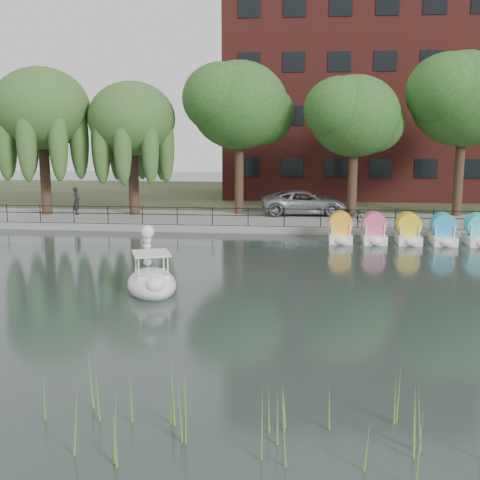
% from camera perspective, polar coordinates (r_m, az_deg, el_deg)
% --- Properties ---
extents(ground_plane, '(120.00, 120.00, 0.00)m').
position_cam_1_polar(ground_plane, '(20.62, -2.53, -5.56)').
color(ground_plane, '#35423E').
extents(promenade, '(40.00, 6.00, 0.40)m').
position_cam_1_polar(promenade, '(36.14, 1.16, 1.77)').
color(promenade, gray).
rests_on(promenade, ground_plane).
extents(kerb, '(40.00, 0.25, 0.40)m').
position_cam_1_polar(kerb, '(33.24, 0.74, 1.00)').
color(kerb, gray).
rests_on(kerb, ground_plane).
extents(land_strip, '(60.00, 22.00, 0.36)m').
position_cam_1_polar(land_strip, '(49.99, 2.49, 4.19)').
color(land_strip, '#47512D').
rests_on(land_strip, ground_plane).
extents(railing, '(32.00, 0.05, 1.00)m').
position_cam_1_polar(railing, '(33.29, 0.77, 2.66)').
color(railing, black).
rests_on(railing, promenade).
extents(apartment_building, '(20.00, 10.07, 18.00)m').
position_cam_1_polar(apartment_building, '(49.86, 10.90, 14.57)').
color(apartment_building, '#4C1E16').
rests_on(apartment_building, land_strip).
extents(willow_left, '(5.88, 5.88, 9.01)m').
position_cam_1_polar(willow_left, '(39.47, -18.32, 11.71)').
color(willow_left, '#473323').
rests_on(willow_left, promenade).
extents(willow_mid, '(5.32, 5.32, 8.15)m').
position_cam_1_polar(willow_mid, '(38.05, -10.23, 11.19)').
color(willow_mid, '#473323').
rests_on(willow_mid, promenade).
extents(broadleaf_center, '(6.00, 6.00, 9.25)m').
position_cam_1_polar(broadleaf_center, '(37.82, -0.09, 12.59)').
color(broadleaf_center, '#473323').
rests_on(broadleaf_center, promenade).
extents(broadleaf_right, '(5.40, 5.40, 8.32)m').
position_cam_1_polar(broadleaf_right, '(37.22, 10.82, 11.40)').
color(broadleaf_right, '#473323').
rests_on(broadleaf_right, promenade).
extents(broadleaf_far, '(6.30, 6.30, 9.71)m').
position_cam_1_polar(broadleaf_far, '(39.31, 20.46, 12.36)').
color(broadleaf_far, '#473323').
rests_on(broadleaf_far, promenade).
extents(minivan, '(3.55, 6.48, 1.72)m').
position_cam_1_polar(minivan, '(37.76, 6.15, 3.72)').
color(minivan, gray).
rests_on(minivan, promenade).
extents(bicycle, '(0.76, 1.77, 1.00)m').
position_cam_1_polar(bicycle, '(35.08, 10.55, 2.48)').
color(bicycle, gray).
rests_on(bicycle, promenade).
extents(pedestrian, '(0.64, 0.81, 1.98)m').
position_cam_1_polar(pedestrian, '(38.84, -15.24, 3.79)').
color(pedestrian, black).
rests_on(pedestrian, promenade).
extents(swan_boat, '(2.53, 3.11, 2.28)m').
position_cam_1_polar(swan_boat, '(21.50, -8.39, -3.62)').
color(swan_boat, white).
rests_on(swan_boat, ground_plane).
extents(pedal_boat_row, '(7.95, 1.70, 1.40)m').
position_cam_1_polar(pedal_boat_row, '(31.49, 15.67, 0.82)').
color(pedal_boat_row, white).
rests_on(pedal_boat_row, ground_plane).
extents(reed_bank, '(24.00, 2.40, 1.20)m').
position_cam_1_polar(reed_bank, '(11.36, 0.58, -16.26)').
color(reed_bank, '#669938').
rests_on(reed_bank, ground_plane).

